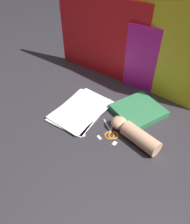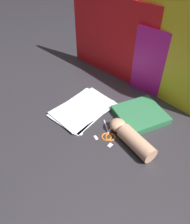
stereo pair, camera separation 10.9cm
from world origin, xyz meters
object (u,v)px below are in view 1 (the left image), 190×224
(book_closed, at_px, (138,110))
(scissors, at_px, (111,132))
(hand_forearm, at_px, (135,134))
(paper_stack, at_px, (81,110))

(book_closed, height_order, scissors, book_closed)
(scissors, distance_m, hand_forearm, 0.12)
(paper_stack, xyz_separation_m, scissors, (0.22, -0.05, -0.00))
(book_closed, xyz_separation_m, scissors, (-0.05, -0.20, -0.01))
(paper_stack, bearing_deg, book_closed, 30.74)
(book_closed, relative_size, scissors, 2.11)
(paper_stack, height_order, book_closed, book_closed)
(book_closed, bearing_deg, scissors, -103.60)
(paper_stack, xyz_separation_m, hand_forearm, (0.33, -0.02, 0.03))
(book_closed, distance_m, hand_forearm, 0.19)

